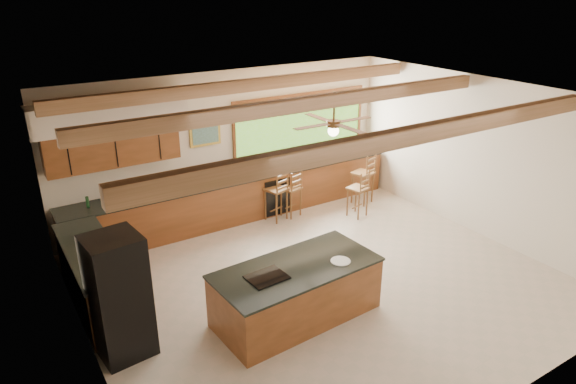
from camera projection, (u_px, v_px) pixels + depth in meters
ground at (323, 281)px, 8.44m from camera, size 7.20×7.20×0.00m
room_shell at (293, 144)px, 8.02m from camera, size 7.27×6.54×3.02m
counter_run at (211, 213)px, 9.82m from camera, size 7.12×3.10×1.23m
island at (296, 292)px, 7.40m from camera, size 2.45×1.26×0.85m
refrigerator at (119, 297)px, 6.52m from camera, size 0.73×0.71×1.70m
bar_stool_a at (292, 190)px, 10.55m from camera, size 0.44×0.44×1.02m
bar_stool_b at (278, 191)px, 10.35m from camera, size 0.49×0.49×1.11m
bar_stool_c at (365, 174)px, 11.15m from camera, size 0.52×0.52×1.15m
bar_stool_d at (360, 190)px, 10.54m from camera, size 0.44×0.44×1.02m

